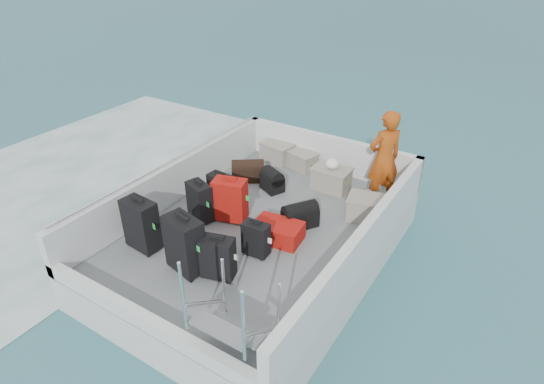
{
  "coord_description": "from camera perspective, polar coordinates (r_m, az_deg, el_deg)",
  "views": [
    {
      "loc": [
        3.35,
        -4.9,
        4.75
      ],
      "look_at": [
        -0.09,
        0.52,
        1.0
      ],
      "focal_mm": 30.0,
      "sensor_mm": 36.0,
      "label": 1
    }
  ],
  "objects": [
    {
      "name": "crate_3",
      "position": [
        7.51,
        11.9,
        -2.13
      ],
      "size": [
        0.69,
        0.54,
        0.37
      ],
      "primitive_type": "cube",
      "rotation": [
        0.0,
        0.0,
        0.21
      ],
      "color": "gray",
      "rests_on": "deck"
    },
    {
      "name": "duffel_1",
      "position": [
        8.18,
        0.02,
        1.25
      ],
      "size": [
        0.49,
        0.44,
        0.32
      ],
      "primitive_type": null,
      "rotation": [
        0.0,
        0.0,
        -0.44
      ],
      "color": "black",
      "rests_on": "deck"
    },
    {
      "name": "ferry_hull",
      "position": [
        7.42,
        -1.59,
        -6.6
      ],
      "size": [
        3.6,
        5.0,
        0.6
      ],
      "primitive_type": "cube",
      "color": "silver",
      "rests_on": "ground"
    },
    {
      "name": "yellow_bag",
      "position": [
        7.87,
        13.8,
        -1.41
      ],
      "size": [
        0.28,
        0.26,
        0.22
      ],
      "primitive_type": "ellipsoid",
      "color": "yellow",
      "rests_on": "deck"
    },
    {
      "name": "deck_fittings",
      "position": [
        6.64,
        -0.73,
        -4.19
      ],
      "size": [
        3.6,
        5.0,
        0.9
      ],
      "color": "silver",
      "rests_on": "deck"
    },
    {
      "name": "suitcase_3",
      "position": [
        6.29,
        -10.9,
        -6.56
      ],
      "size": [
        0.61,
        0.43,
        0.83
      ],
      "primitive_type": "cube",
      "rotation": [
        0.0,
        0.0,
        -0.22
      ],
      "color": "black",
      "rests_on": "deck"
    },
    {
      "name": "crate_2",
      "position": [
        8.28,
        7.43,
        1.61
      ],
      "size": [
        0.64,
        0.44,
        0.38
      ],
      "primitive_type": "cube",
      "rotation": [
        0.0,
        0.0,
        0.01
      ],
      "color": "gray",
      "rests_on": "deck"
    },
    {
      "name": "ground",
      "position": [
        7.6,
        -1.56,
        -8.41
      ],
      "size": [
        160.0,
        160.0,
        0.0
      ],
      "primitive_type": "plane",
      "color": "#184A55",
      "rests_on": "ground"
    },
    {
      "name": "suitcase_7",
      "position": [
        6.53,
        -2.03,
        -5.99
      ],
      "size": [
        0.39,
        0.23,
        0.53
      ],
      "primitive_type": "cube",
      "rotation": [
        0.0,
        0.0,
        0.05
      ],
      "color": "black",
      "rests_on": "deck"
    },
    {
      "name": "duffel_2",
      "position": [
        7.21,
        3.53,
        -3.21
      ],
      "size": [
        0.56,
        0.63,
        0.32
      ],
      "primitive_type": null,
      "rotation": [
        0.0,
        0.0,
        0.98
      ],
      "color": "black",
      "rests_on": "deck"
    },
    {
      "name": "crate_1",
      "position": [
        8.96,
        3.81,
        3.91
      ],
      "size": [
        0.6,
        0.49,
        0.32
      ],
      "primitive_type": "cube",
      "rotation": [
        0.0,
        0.0,
        -0.27
      ],
      "color": "gray",
      "rests_on": "deck"
    },
    {
      "name": "crate_0",
      "position": [
        9.23,
        0.66,
        4.94
      ],
      "size": [
        0.66,
        0.5,
        0.36
      ],
      "primitive_type": "cube",
      "rotation": [
        0.0,
        0.0,
        -0.15
      ],
      "color": "gray",
      "rests_on": "deck"
    },
    {
      "name": "wake_foam",
      "position": [
        10.63,
        -23.6,
        1.0
      ],
      "size": [
        10.0,
        10.0,
        0.0
      ],
      "primitive_type": "plane",
      "color": "white",
      "rests_on": "ground"
    },
    {
      "name": "passenger",
      "position": [
        7.72,
        13.88,
        4.08
      ],
      "size": [
        0.69,
        0.73,
        1.67
      ],
      "primitive_type": "imported",
      "rotation": [
        0.0,
        0.0,
        -2.23
      ],
      "color": "orange",
      "rests_on": "deck"
    },
    {
      "name": "suitcase_8",
      "position": [
        6.91,
        0.77,
        -4.97
      ],
      "size": [
        0.77,
        0.55,
        0.28
      ],
      "primitive_type": "cube",
      "rotation": [
        0.0,
        0.0,
        1.69
      ],
      "color": "#AE150D",
      "rests_on": "deck"
    },
    {
      "name": "suitcase_2",
      "position": [
        7.73,
        -6.51,
        0.26
      ],
      "size": [
        0.41,
        0.27,
        0.57
      ],
      "primitive_type": "cube",
      "rotation": [
        0.0,
        0.0,
        -0.08
      ],
      "color": "black",
      "rests_on": "deck"
    },
    {
      "name": "deck",
      "position": [
        7.23,
        -1.63,
        -4.64
      ],
      "size": [
        3.3,
        4.7,
        0.02
      ],
      "primitive_type": "cube",
      "color": "slate",
      "rests_on": "ferry_hull"
    },
    {
      "name": "duffel_0",
      "position": [
        8.52,
        -3.03,
        2.45
      ],
      "size": [
        0.66,
        0.59,
        0.32
      ],
      "primitive_type": null,
      "rotation": [
        0.0,
        0.0,
        0.63
      ],
      "color": "black",
      "rests_on": "deck"
    },
    {
      "name": "white_bag",
      "position": [
        8.15,
        7.56,
        3.35
      ],
      "size": [
        0.24,
        0.24,
        0.18
      ],
      "primitive_type": "ellipsoid",
      "color": "white",
      "rests_on": "crate_2"
    },
    {
      "name": "suitcase_0",
      "position": [
        6.86,
        -16.08,
        -4.01
      ],
      "size": [
        0.54,
        0.34,
        0.8
      ],
      "primitive_type": "cube",
      "rotation": [
        0.0,
        0.0,
        -0.09
      ],
      "color": "black",
      "rests_on": "deck"
    },
    {
      "name": "suitcase_1",
      "position": [
        7.36,
        -9.06,
        -1.25
      ],
      "size": [
        0.5,
        0.38,
        0.66
      ],
      "primitive_type": "cube",
      "rotation": [
        0.0,
        0.0,
        -0.34
      ],
      "color": "black",
      "rests_on": "deck"
    },
    {
      "name": "suitcase_6",
      "position": [
        6.17,
        -6.81,
        -8.27
      ],
      "size": [
        0.5,
        0.37,
        0.61
      ],
      "primitive_type": "cube",
      "rotation": [
        0.0,
        0.0,
        0.28
      ],
      "color": "black",
      "rests_on": "deck"
    },
    {
      "name": "suitcase_5",
      "position": [
        7.29,
        -5.28,
        -1.04
      ],
      "size": [
        0.59,
        0.44,
        0.71
      ],
      "primitive_type": "cube",
      "rotation": [
        0.0,
        0.0,
        0.28
      ],
      "color": "#AE150D",
      "rests_on": "deck"
    }
  ]
}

